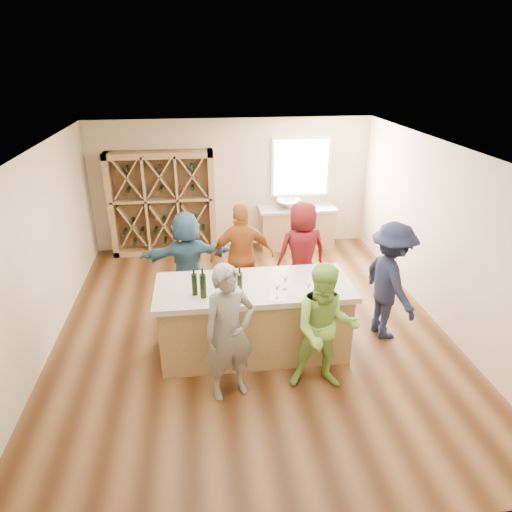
{
  "coord_description": "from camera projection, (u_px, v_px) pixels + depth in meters",
  "views": [
    {
      "loc": [
        -0.71,
        -6.16,
        3.99
      ],
      "look_at": [
        0.1,
        0.2,
        1.15
      ],
      "focal_mm": 32.0,
      "sensor_mm": 36.0,
      "label": 1
    }
  ],
  "objects": [
    {
      "name": "floor",
      "position": [
        251.0,
        330.0,
        7.31
      ],
      "size": [
        6.0,
        7.0,
        0.1
      ],
      "primitive_type": "cube",
      "color": "brown",
      "rests_on": "ground"
    },
    {
      "name": "ceiling",
      "position": [
        251.0,
        147.0,
        6.13
      ],
      "size": [
        6.0,
        7.0,
        0.1
      ],
      "primitive_type": "cube",
      "color": "white",
      "rests_on": "ground"
    },
    {
      "name": "wall_back",
      "position": [
        232.0,
        184.0,
        9.94
      ],
      "size": [
        6.0,
        0.1,
        2.8
      ],
      "primitive_type": "cube",
      "color": "beige",
      "rests_on": "ground"
    },
    {
      "name": "wall_front",
      "position": [
        305.0,
        423.0,
        3.5
      ],
      "size": [
        6.0,
        0.1,
        2.8
      ],
      "primitive_type": "cube",
      "color": "beige",
      "rests_on": "ground"
    },
    {
      "name": "wall_left",
      "position": [
        34.0,
        257.0,
        6.36
      ],
      "size": [
        0.1,
        7.0,
        2.8
      ],
      "primitive_type": "cube",
      "color": "beige",
      "rests_on": "ground"
    },
    {
      "name": "wall_right",
      "position": [
        446.0,
        237.0,
        7.07
      ],
      "size": [
        0.1,
        7.0,
        2.8
      ],
      "primitive_type": "cube",
      "color": "beige",
      "rests_on": "ground"
    },
    {
      "name": "window_frame",
      "position": [
        301.0,
        167.0,
        9.9
      ],
      "size": [
        1.3,
        0.06,
        1.3
      ],
      "primitive_type": "cube",
      "color": "white",
      "rests_on": "wall_back"
    },
    {
      "name": "window_pane",
      "position": [
        301.0,
        167.0,
        9.87
      ],
      "size": [
        1.18,
        0.01,
        1.18
      ],
      "primitive_type": "cube",
      "color": "white",
      "rests_on": "wall_back"
    },
    {
      "name": "wine_rack",
      "position": [
        163.0,
        204.0,
        9.63
      ],
      "size": [
        2.2,
        0.45,
        2.2
      ],
      "primitive_type": "cube",
      "color": "#9C774A",
      "rests_on": "floor"
    },
    {
      "name": "back_counter_base",
      "position": [
        297.0,
        228.0,
        10.18
      ],
      "size": [
        1.6,
        0.58,
        0.86
      ],
      "primitive_type": "cube",
      "color": "#9C774A",
      "rests_on": "floor"
    },
    {
      "name": "back_counter_top",
      "position": [
        297.0,
        209.0,
        9.99
      ],
      "size": [
        1.7,
        0.62,
        0.06
      ],
      "primitive_type": "cube",
      "color": "#B5A994",
      "rests_on": "back_counter_base"
    },
    {
      "name": "sink",
      "position": [
        289.0,
        204.0,
        9.92
      ],
      "size": [
        0.54,
        0.54,
        0.19
      ],
      "primitive_type": "imported",
      "color": "silver",
      "rests_on": "back_counter_top"
    },
    {
      "name": "faucet",
      "position": [
        287.0,
        199.0,
        10.06
      ],
      "size": [
        0.02,
        0.02,
        0.3
      ],
      "primitive_type": "cylinder",
      "color": "silver",
      "rests_on": "back_counter_top"
    },
    {
      "name": "tasting_counter_base",
      "position": [
        254.0,
        321.0,
        6.52
      ],
      "size": [
        2.6,
        1.0,
        1.0
      ],
      "primitive_type": "cube",
      "color": "#9C774A",
      "rests_on": "floor"
    },
    {
      "name": "tasting_counter_top",
      "position": [
        254.0,
        287.0,
        6.3
      ],
      "size": [
        2.72,
        1.12,
        0.08
      ],
      "primitive_type": "cube",
      "color": "#B5A994",
      "rests_on": "tasting_counter_base"
    },
    {
      "name": "wine_bottle_a",
      "position": [
        195.0,
        284.0,
        5.97
      ],
      "size": [
        0.09,
        0.09,
        0.3
      ],
      "primitive_type": "cylinder",
      "rotation": [
        0.0,
        0.0,
        0.29
      ],
      "color": "black",
      "rests_on": "tasting_counter_top"
    },
    {
      "name": "wine_bottle_b",
      "position": [
        203.0,
        286.0,
        5.9
      ],
      "size": [
        0.1,
        0.1,
        0.33
      ],
      "primitive_type": "cylinder",
      "rotation": [
        0.0,
        0.0,
        0.3
      ],
      "color": "black",
      "rests_on": "tasting_counter_top"
    },
    {
      "name": "wine_bottle_d",
      "position": [
        222.0,
        285.0,
        5.98
      ],
      "size": [
        0.07,
        0.07,
        0.27
      ],
      "primitive_type": "cylinder",
      "rotation": [
        0.0,
        0.0,
        -0.05
      ],
      "color": "black",
      "rests_on": "tasting_counter_top"
    },
    {
      "name": "wine_bottle_e",
      "position": [
        240.0,
        283.0,
        6.03
      ],
      "size": [
        0.1,
        0.1,
        0.29
      ],
      "primitive_type": "cylinder",
      "rotation": [
        0.0,
        0.0,
        0.43
      ],
      "color": "black",
      "rests_on": "tasting_counter_top"
    },
    {
      "name": "wine_glass_a",
      "position": [
        238.0,
        294.0,
        5.85
      ],
      "size": [
        0.09,
        0.09,
        0.2
      ],
      "primitive_type": "cone",
      "rotation": [
        0.0,
        0.0,
        0.17
      ],
      "color": "white",
      "rests_on": "tasting_counter_top"
    },
    {
      "name": "wine_glass_b",
      "position": [
        277.0,
        292.0,
        5.9
      ],
      "size": [
        0.09,
        0.09,
        0.18
      ],
      "primitive_type": "cone",
      "rotation": [
        0.0,
        0.0,
        -0.37
      ],
      "color": "white",
      "rests_on": "tasting_counter_top"
    },
    {
      "name": "wine_glass_c",
      "position": [
        308.0,
        291.0,
        5.95
      ],
      "size": [
        0.07,
        0.07,
        0.17
      ],
      "primitive_type": "cone",
      "rotation": [
        0.0,
        0.0,
        0.03
      ],
      "color": "white",
      "rests_on": "tasting_counter_top"
    },
    {
      "name": "wine_glass_d",
      "position": [
        285.0,
        284.0,
        6.13
      ],
      "size": [
        0.08,
        0.08,
        0.18
      ],
      "primitive_type": "cone",
      "rotation": [
        0.0,
        0.0,
        -0.15
      ],
      "color": "white",
      "rests_on": "tasting_counter_top"
    },
    {
      "name": "wine_glass_e",
      "position": [
        327.0,
        282.0,
        6.16
      ],
      "size": [
        0.09,
        0.09,
        0.18
      ],
      "primitive_type": "cone",
      "rotation": [
        0.0,
        0.0,
        -0.3
      ],
      "color": "white",
      "rests_on": "tasting_counter_top"
    },
    {
      "name": "tasting_menu_a",
      "position": [
        230.0,
        300.0,
        5.89
      ],
      "size": [
        0.35,
        0.4,
        0.0
      ],
      "primitive_type": "cube",
      "rotation": [
        0.0,
        0.0,
        0.37
      ],
      "color": "white",
      "rests_on": "tasting_counter_top"
    },
    {
      "name": "tasting_menu_b",
      "position": [
        278.0,
        296.0,
        6.0
      ],
      "size": [
        0.3,
        0.36,
        0.0
      ],
      "primitive_type": "cube",
      "rotation": [
        0.0,
        0.0,
        -0.25
      ],
      "color": "white",
      "rests_on": "tasting_counter_top"
    },
    {
      "name": "tasting_menu_c",
      "position": [
        319.0,
        293.0,
        6.07
      ],
      "size": [
        0.27,
        0.32,
        0.0
      ],
      "primitive_type": "cube",
      "rotation": [
        0.0,
        0.0,
        -0.23
      ],
      "color": "white",
      "rests_on": "tasting_counter_top"
    },
    {
      "name": "person_near_left",
      "position": [
        229.0,
        333.0,
        5.52
      ],
      "size": [
        0.77,
        0.66,
        1.8
      ],
      "primitive_type": "imported",
      "rotation": [
        0.0,
        0.0,
        0.32
      ],
      "color": "slate",
      "rests_on": "floor"
    },
    {
      "name": "person_near_right",
      "position": [
        325.0,
        329.0,
        5.67
      ],
      "size": [
        0.9,
        0.58,
        1.73
      ],
      "primitive_type": "imported",
      "rotation": [
        0.0,
        0.0,
        -0.15
      ],
      "color": "#8CC64C",
      "rests_on": "floor"
    },
    {
      "name": "person_server",
      "position": [
        390.0,
        281.0,
        6.75
      ],
      "size": [
        0.72,
        1.25,
        1.83
      ],
      "primitive_type": "imported",
      "rotation": [
        0.0,
        0.0,
        1.72
      ],
      "color": "#191E38",
      "rests_on": "floor"
    },
    {
      "name": "person_far_mid",
      "position": [
        242.0,
        256.0,
        7.6
      ],
      "size": [
        1.07,
        0.56,
        1.82
      ],
      "primitive_type": "imported",
      "rotation": [
        0.0,
        0.0,
        3.16
      ],
      "color": "#994C19",
      "rests_on": "floor"
    },
    {
      "name": "person_far_right",
      "position": [
        302.0,
        252.0,
        7.77
      ],
      "size": [
        0.95,
        0.7,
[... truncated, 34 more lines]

